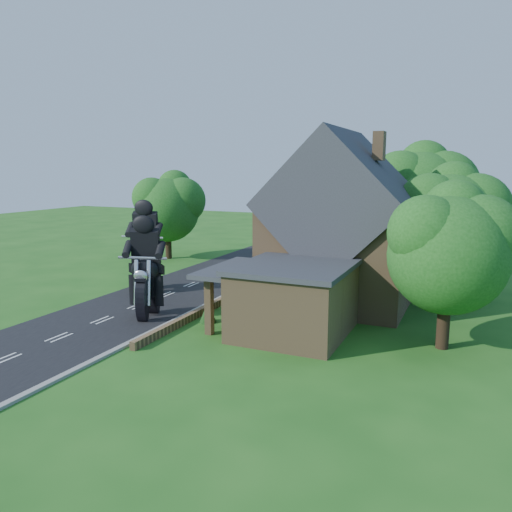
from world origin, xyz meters
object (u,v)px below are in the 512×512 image
at_px(motorcycle_lead, 148,303).
at_px(motorcycle_follow, 148,278).
at_px(annex, 292,298).
at_px(house, 341,230).
at_px(garden_wall, 241,291).

distance_m(motorcycle_lead, motorcycle_follow, 6.08).
bearing_deg(annex, motorcycle_lead, -174.28).
relative_size(house, motorcycle_lead, 5.73).
distance_m(garden_wall, house, 7.52).
relative_size(garden_wall, house, 2.15).
bearing_deg(motorcycle_follow, motorcycle_lead, 116.15).
bearing_deg(motorcycle_lead, garden_wall, -124.62).
bearing_deg(garden_wall, house, 9.17).
bearing_deg(house, motorcycle_follow, -167.52).
bearing_deg(annex, garden_wall, 133.84).
bearing_deg(garden_wall, motorcycle_lead, -109.65).
bearing_deg(motorcycle_follow, annex, 150.26).
height_order(house, annex, house).
bearing_deg(house, garden_wall, -170.83).
bearing_deg(motorcycle_follow, garden_wall, -174.27).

